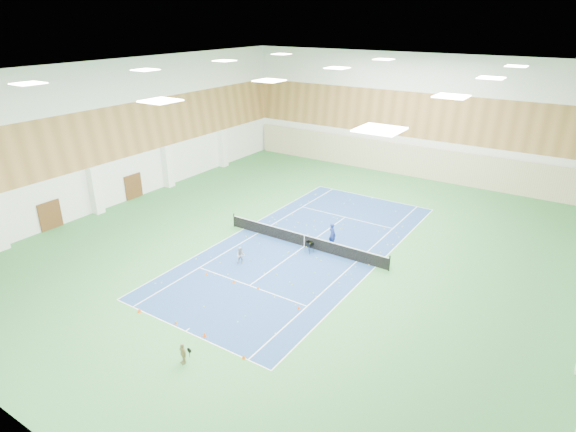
{
  "coord_description": "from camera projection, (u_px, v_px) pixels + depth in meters",
  "views": [
    {
      "loc": [
        15.91,
        -26.34,
        15.34
      ],
      "look_at": [
        -1.45,
        0.1,
        2.0
      ],
      "focal_mm": 30.0,
      "sensor_mm": 36.0,
      "label": 1
    }
  ],
  "objects": [
    {
      "name": "ground",
      "position": [
        304.0,
        247.0,
        34.29
      ],
      "size": [
        40.0,
        40.0,
        0.0
      ],
      "primitive_type": "plane",
      "color": "#307038",
      "rests_on": "ground"
    },
    {
      "name": "cone_base_d",
      "position": [
        244.0,
        357.0,
        23.12
      ],
      "size": [
        0.21,
        0.21,
        0.23
      ],
      "primitive_type": "cone",
      "color": "#FB640D",
      "rests_on": "ground"
    },
    {
      "name": "cone_base_c",
      "position": [
        204.0,
        334.0,
        24.7
      ],
      "size": [
        0.23,
        0.23,
        0.25
      ],
      "primitive_type": "cone",
      "color": "#EB470C",
      "rests_on": "ground"
    },
    {
      "name": "ceiling_light_grid",
      "position": [
        307.0,
        74.0,
        29.66
      ],
      "size": [
        21.4,
        25.4,
        0.06
      ],
      "primitive_type": null,
      "color": "white",
      "rests_on": "room_shell"
    },
    {
      "name": "court_surface",
      "position": [
        304.0,
        247.0,
        34.29
      ],
      "size": [
        10.97,
        23.77,
        0.01
      ],
      "primitive_type": "cube",
      "color": "navy",
      "rests_on": "ground"
    },
    {
      "name": "child_apron",
      "position": [
        183.0,
        353.0,
        22.69
      ],
      "size": [
        0.69,
        0.44,
        1.08
      ],
      "primitive_type": "imported",
      "rotation": [
        0.0,
        0.0,
        -0.31
      ],
      "color": "#9E895A",
      "rests_on": "ground"
    },
    {
      "name": "tennis_balls_scatter",
      "position": [
        304.0,
        246.0,
        34.28
      ],
      "size": [
        10.57,
        22.77,
        0.07
      ],
      "primitive_type": null,
      "color": "#D7F529",
      "rests_on": "ground"
    },
    {
      "name": "tennis_net",
      "position": [
        304.0,
        240.0,
        34.08
      ],
      "size": [
        12.8,
        0.1,
        1.1
      ],
      "primitive_type": null,
      "color": "black",
      "rests_on": "ground"
    },
    {
      "name": "cone_svc_b",
      "position": [
        234.0,
        281.0,
        29.65
      ],
      "size": [
        0.2,
        0.2,
        0.23
      ],
      "primitive_type": "cone",
      "color": "#FC5A0D",
      "rests_on": "ground"
    },
    {
      "name": "cone_svc_a",
      "position": [
        206.0,
        273.0,
        30.56
      ],
      "size": [
        0.17,
        0.17,
        0.19
      ],
      "primitive_type": "cone",
      "color": "#F8630D",
      "rests_on": "ground"
    },
    {
      "name": "wood_cladding",
      "position": [
        306.0,
        136.0,
        31.19
      ],
      "size": [
        36.0,
        40.0,
        8.0
      ],
      "primitive_type": null,
      "color": "#9D6E3A",
      "rests_on": "room_shell"
    },
    {
      "name": "cone_svc_c",
      "position": [
        258.0,
        288.0,
        28.99
      ],
      "size": [
        0.17,
        0.17,
        0.19
      ],
      "primitive_type": "cone",
      "color": "#D85C0B",
      "rests_on": "ground"
    },
    {
      "name": "cone_base_b",
      "position": [
        176.0,
        322.0,
        25.71
      ],
      "size": [
        0.18,
        0.18,
        0.2
      ],
      "primitive_type": "cone",
      "color": "orange",
      "rests_on": "ground"
    },
    {
      "name": "back_curtain",
      "position": [
        406.0,
        160.0,
        48.88
      ],
      "size": [
        35.4,
        0.16,
        3.2
      ],
      "primitive_type": "cube",
      "color": "#C6B793",
      "rests_on": "ground"
    },
    {
      "name": "door_left_b",
      "position": [
        133.0,
        186.0,
        42.93
      ],
      "size": [
        0.08,
        1.8,
        2.2
      ],
      "primitive_type": "cube",
      "color": "#593319",
      "rests_on": "ground"
    },
    {
      "name": "cone_base_a",
      "position": [
        139.0,
        310.0,
        26.73
      ],
      "size": [
        0.23,
        0.23,
        0.25
      ],
      "primitive_type": "cone",
      "color": "#F94E0D",
      "rests_on": "ground"
    },
    {
      "name": "coach",
      "position": [
        332.0,
        234.0,
        34.11
      ],
      "size": [
        0.75,
        0.63,
        1.75
      ],
      "primitive_type": "imported",
      "rotation": [
        0.0,
        0.0,
        2.76
      ],
      "color": "navy",
      "rests_on": "ground"
    },
    {
      "name": "door_left_a",
      "position": [
        50.0,
        215.0,
        36.77
      ],
      "size": [
        0.08,
        1.8,
        2.2
      ],
      "primitive_type": "cube",
      "color": "#593319",
      "rests_on": "ground"
    },
    {
      "name": "cone_svc_d",
      "position": [
        299.0,
        307.0,
        27.02
      ],
      "size": [
        0.19,
        0.19,
        0.21
      ],
      "primitive_type": "cone",
      "color": "#FF4B0D",
      "rests_on": "ground"
    },
    {
      "name": "child_court",
      "position": [
        241.0,
        255.0,
        31.77
      ],
      "size": [
        0.71,
        0.65,
        1.19
      ],
      "primitive_type": "imported",
      "rotation": [
        0.0,
        0.0,
        0.42
      ],
      "color": "#9A99A2",
      "rests_on": "ground"
    },
    {
      "name": "ball_cart",
      "position": [
        309.0,
        247.0,
        33.28
      ],
      "size": [
        0.55,
        0.55,
        0.84
      ],
      "primitive_type": null,
      "rotation": [
        0.0,
        0.0,
        -0.14
      ],
      "color": "black",
      "rests_on": "ground"
    },
    {
      "name": "room_shell",
      "position": [
        305.0,
        166.0,
        31.96
      ],
      "size": [
        36.0,
        40.0,
        12.0
      ],
      "primitive_type": null,
      "color": "white",
      "rests_on": "ground"
    }
  ]
}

